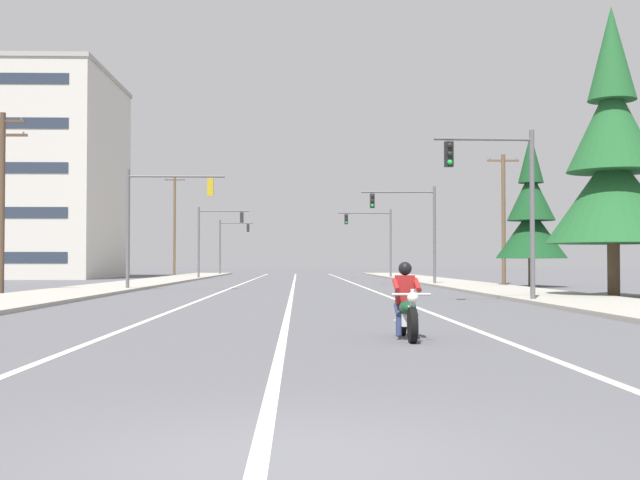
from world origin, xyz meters
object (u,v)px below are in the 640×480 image
at_px(traffic_signal_near_left, 156,210).
at_px(utility_pole_left_near, 2,195).
at_px(motorcycle_with_rider, 406,308).
at_px(traffic_signal_far_left, 229,239).
at_px(traffic_signal_mid_left, 213,232).
at_px(traffic_signal_near_right, 505,190).
at_px(conifer_tree_right_verge_far, 531,216).
at_px(apartment_building_far_left_block, 9,176).
at_px(traffic_signal_mid_right, 413,220).
at_px(utility_pole_left_far, 175,224).
at_px(traffic_signal_far_right, 376,233).
at_px(conifer_tree_right_verge_near, 613,163).
at_px(utility_pole_right_far, 504,216).

bearing_deg(traffic_signal_near_left, utility_pole_left_near, -150.67).
xyz_separation_m(motorcycle_with_rider, traffic_signal_far_left, (-9.80, 76.92, 3.44)).
height_order(traffic_signal_near_left, traffic_signal_mid_left, same).
bearing_deg(traffic_signal_near_right, conifer_tree_right_verge_far, 71.36).
bearing_deg(apartment_building_far_left_block, traffic_signal_near_left, -60.36).
xyz_separation_m(traffic_signal_mid_right, apartment_building_far_left_block, (-33.96, 25.20, 5.32)).
bearing_deg(utility_pole_left_far, traffic_signal_mid_right, -59.78).
bearing_deg(traffic_signal_mid_left, traffic_signal_mid_right, -53.42).
bearing_deg(traffic_signal_mid_right, traffic_signal_near_left, -148.11).
xyz_separation_m(traffic_signal_far_right, apartment_building_far_left_block, (-33.70, 2.87, 5.31)).
xyz_separation_m(traffic_signal_far_right, traffic_signal_far_left, (-14.70, 18.95, -0.07)).
relative_size(motorcycle_with_rider, utility_pole_left_far, 0.21).
relative_size(traffic_signal_mid_right, traffic_signal_far_right, 1.00).
xyz_separation_m(traffic_signal_mid_right, conifer_tree_right_verge_far, (6.42, -3.55, 0.06)).
height_order(traffic_signal_near_right, conifer_tree_right_verge_near, conifer_tree_right_verge_near).
height_order(traffic_signal_mid_right, traffic_signal_far_left, same).
xyz_separation_m(traffic_signal_mid_left, utility_pole_right_far, (20.54, -18.30, 0.33)).
bearing_deg(apartment_building_far_left_block, conifer_tree_right_verge_far, -35.45).
bearing_deg(traffic_signal_mid_left, traffic_signal_near_right, -70.56).
relative_size(traffic_signal_near_right, conifer_tree_right_verge_near, 0.52).
distance_m(utility_pole_right_far, apartment_building_far_left_block, 46.85).
height_order(traffic_signal_near_right, conifer_tree_right_verge_far, conifer_tree_right_verge_far).
distance_m(utility_pole_left_near, utility_pole_right_far, 30.41).
relative_size(traffic_signal_far_right, utility_pole_right_far, 0.74).
bearing_deg(traffic_signal_far_right, traffic_signal_mid_right, -89.33).
bearing_deg(traffic_signal_far_left, traffic_signal_near_left, -89.46).
xyz_separation_m(traffic_signal_mid_left, utility_pole_left_near, (-6.48, -32.25, 0.50)).
distance_m(traffic_signal_near_left, utility_pole_left_far, 43.88).
relative_size(traffic_signal_near_right, traffic_signal_mid_left, 1.00).
relative_size(traffic_signal_near_left, apartment_building_far_left_block, 0.33).
xyz_separation_m(traffic_signal_far_left, conifer_tree_right_verge_near, (20.54, -59.48, 1.44)).
relative_size(utility_pole_left_near, conifer_tree_right_verge_far, 0.93).
height_order(motorcycle_with_rider, traffic_signal_near_left, traffic_signal_near_left).
xyz_separation_m(traffic_signal_near_right, traffic_signal_mid_right, (-0.17, 22.07, 0.07)).
relative_size(traffic_signal_far_left, conifer_tree_right_verge_far, 0.69).
height_order(traffic_signal_near_left, utility_pole_left_far, utility_pole_left_far).
distance_m(traffic_signal_mid_left, traffic_signal_far_left, 21.70).
height_order(traffic_signal_far_right, conifer_tree_right_verge_far, conifer_tree_right_verge_far).
xyz_separation_m(motorcycle_with_rider, apartment_building_far_left_block, (-28.79, 60.84, 8.81)).
xyz_separation_m(traffic_signal_far_left, conifer_tree_right_verge_far, (21.39, -44.82, 0.12)).
height_order(conifer_tree_right_verge_near, apartment_building_far_left_block, apartment_building_far_left_block).
relative_size(traffic_signal_mid_left, traffic_signal_far_right, 1.00).
bearing_deg(apartment_building_far_left_block, motorcycle_with_rider, -64.68).
distance_m(utility_pole_left_near, conifer_tree_right_verge_near, 27.17).
xyz_separation_m(traffic_signal_far_left, utility_pole_right_far, (20.98, -40.00, 0.37)).
relative_size(utility_pole_left_far, apartment_building_far_left_block, 0.55).
bearing_deg(utility_pole_left_near, utility_pole_left_far, 88.89).
height_order(traffic_signal_near_left, conifer_tree_right_verge_near, conifer_tree_right_verge_near).
bearing_deg(traffic_signal_mid_right, utility_pole_left_near, -148.89).
bearing_deg(traffic_signal_far_left, conifer_tree_right_verge_near, -70.94).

